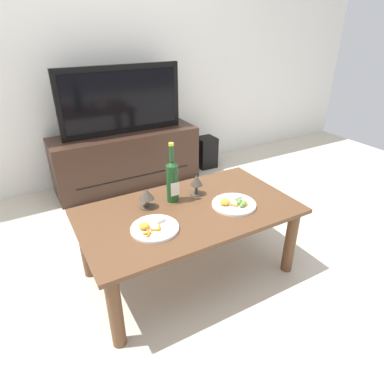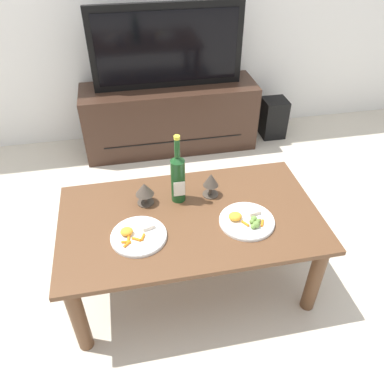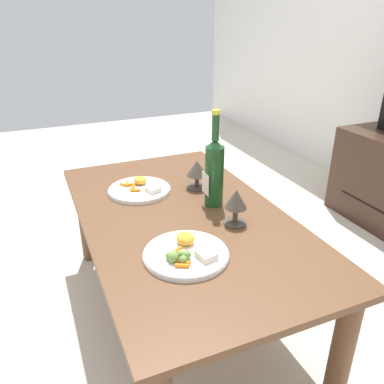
# 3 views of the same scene
# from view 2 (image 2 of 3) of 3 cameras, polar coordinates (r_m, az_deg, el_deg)

# --- Properties ---
(ground_plane) EXTENTS (6.40, 6.40, 0.00)m
(ground_plane) POSITION_cam_2_polar(r_m,az_deg,el_deg) (2.18, -0.24, -12.75)
(ground_plane) COLOR beige
(dining_table) EXTENTS (1.25, 0.71, 0.47)m
(dining_table) POSITION_cam_2_polar(r_m,az_deg,el_deg) (1.90, -0.27, -5.40)
(dining_table) COLOR brown
(dining_table) RESTS_ON ground_plane
(tv_stand) EXTENTS (1.36, 0.42, 0.52)m
(tv_stand) POSITION_cam_2_polar(r_m,az_deg,el_deg) (3.14, -3.31, 11.11)
(tv_stand) COLOR #382319
(tv_stand) RESTS_ON ground_plane
(tv_screen) EXTENTS (1.11, 0.05, 0.59)m
(tv_screen) POSITION_cam_2_polar(r_m,az_deg,el_deg) (2.92, -3.72, 20.83)
(tv_screen) COLOR black
(tv_screen) RESTS_ON tv_stand
(floor_speaker) EXTENTS (0.20, 0.20, 0.33)m
(floor_speaker) POSITION_cam_2_polar(r_m,az_deg,el_deg) (3.40, 12.07, 10.79)
(floor_speaker) COLOR black
(floor_speaker) RESTS_ON ground_plane
(wine_bottle) EXTENTS (0.07, 0.07, 0.37)m
(wine_bottle) POSITION_cam_2_polar(r_m,az_deg,el_deg) (1.86, -2.12, 2.33)
(wine_bottle) COLOR #19471E
(wine_bottle) RESTS_ON dining_table
(goblet_left) EXTENTS (0.09, 0.09, 0.12)m
(goblet_left) POSITION_cam_2_polar(r_m,az_deg,el_deg) (1.88, -7.12, 0.27)
(goblet_left) COLOR #473D33
(goblet_left) RESTS_ON dining_table
(goblet_right) EXTENTS (0.08, 0.08, 0.13)m
(goblet_right) POSITION_cam_2_polar(r_m,az_deg,el_deg) (1.92, 2.84, 1.62)
(goblet_right) COLOR #473D33
(goblet_right) RESTS_ON dining_table
(dinner_plate_left) EXTENTS (0.26, 0.26, 0.04)m
(dinner_plate_left) POSITION_cam_2_polar(r_m,az_deg,el_deg) (1.75, -8.05, -6.43)
(dinner_plate_left) COLOR white
(dinner_plate_left) RESTS_ON dining_table
(dinner_plate_right) EXTENTS (0.26, 0.26, 0.05)m
(dinner_plate_right) POSITION_cam_2_polar(r_m,az_deg,el_deg) (1.82, 8.21, -4.21)
(dinner_plate_right) COLOR white
(dinner_plate_right) RESTS_ON dining_table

